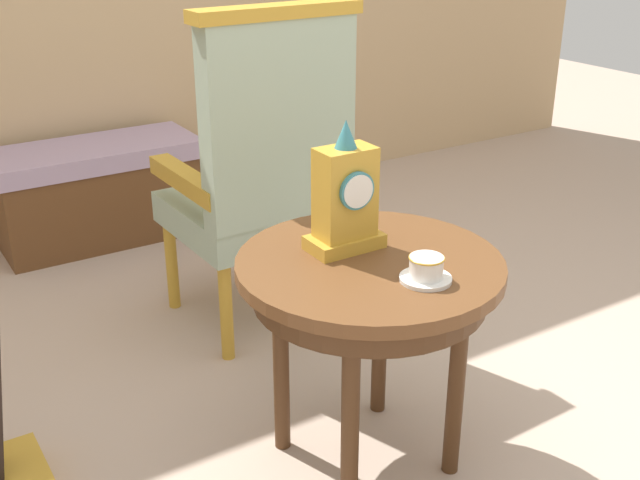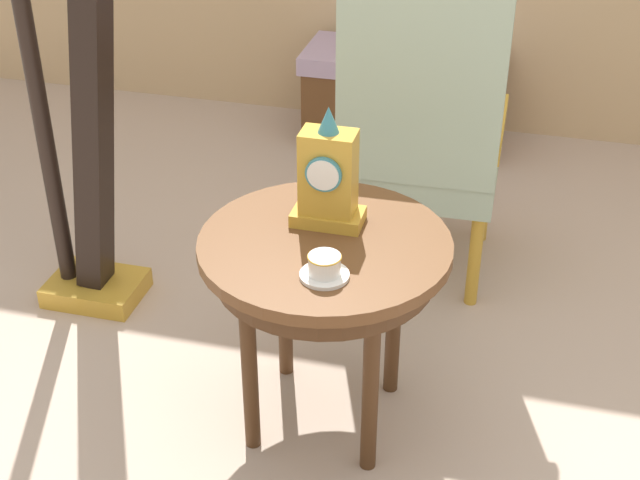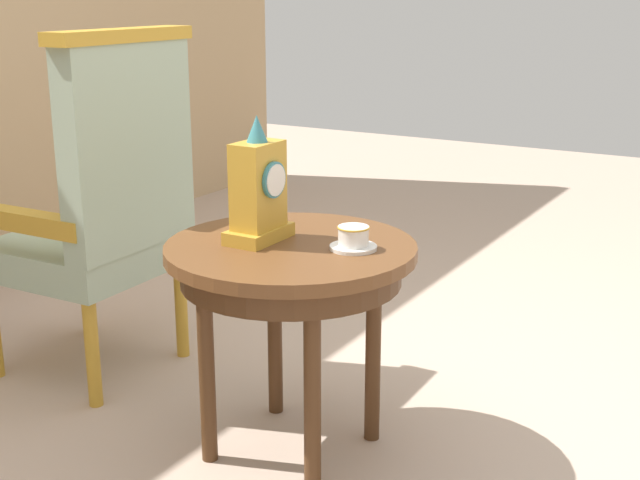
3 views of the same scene
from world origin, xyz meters
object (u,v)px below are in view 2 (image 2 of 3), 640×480
object	(u,v)px
window_bench	(403,98)
harp	(77,102)
mantel_clock	(328,178)
teacup_left	(324,267)
side_table	(325,265)
armchair	(422,127)

from	to	relation	value
window_bench	harp	bearing A→B (deg)	-116.97
harp	mantel_clock	bearing A→B (deg)	-18.66
teacup_left	mantel_clock	xyz separation A→B (m)	(-0.06, 0.26, 0.11)
harp	window_bench	size ratio (longest dim) A/B	2.02
side_table	window_bench	xyz separation A→B (m)	(-0.12, 1.91, -0.31)
side_table	mantel_clock	distance (m)	0.23
armchair	mantel_clock	bearing A→B (deg)	-101.51
side_table	teacup_left	xyz separation A→B (m)	(0.04, -0.17, 0.10)
side_table	mantel_clock	xyz separation A→B (m)	(-0.01, 0.09, 0.21)
side_table	harp	xyz separation A→B (m)	(-0.89, 0.39, 0.21)
side_table	armchair	size ratio (longest dim) A/B	0.59
teacup_left	armchair	world-z (taller)	armchair
harp	window_bench	world-z (taller)	harp
armchair	window_bench	bearing A→B (deg)	102.49
teacup_left	harp	world-z (taller)	harp
side_table	window_bench	world-z (taller)	side_table
harp	window_bench	distance (m)	1.79
mantel_clock	armchair	distance (m)	0.73
side_table	mantel_clock	bearing A→B (deg)	99.34
armchair	side_table	bearing A→B (deg)	-99.21
harp	teacup_left	bearing A→B (deg)	-30.58
harp	window_bench	bearing A→B (deg)	63.03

